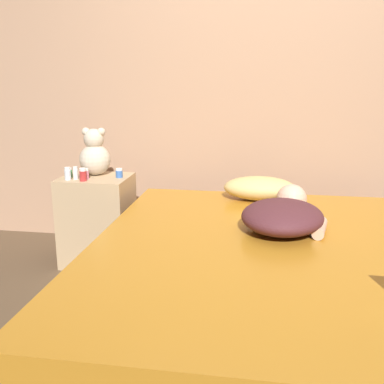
{
  "coord_description": "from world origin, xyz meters",
  "views": [
    {
      "loc": [
        -0.03,
        -2.03,
        1.26
      ],
      "look_at": [
        -0.4,
        0.25,
        0.67
      ],
      "focal_mm": 42.0,
      "sensor_mm": 36.0,
      "label": 1
    }
  ],
  "objects_px": {
    "teddy_bear": "(95,155)",
    "bottle_red": "(83,175)",
    "person_lying": "(285,214)",
    "bottle_green": "(69,173)",
    "bottle_clear": "(68,174)",
    "bottle_blue": "(119,173)",
    "bottle_white": "(76,173)",
    "bottle_pink": "(86,174)",
    "pillow": "(260,188)"
  },
  "relations": [
    {
      "from": "teddy_bear",
      "to": "bottle_red",
      "type": "bearing_deg",
      "value": -93.3
    },
    {
      "from": "person_lying",
      "to": "bottle_green",
      "type": "relative_size",
      "value": 11.11
    },
    {
      "from": "teddy_bear",
      "to": "bottle_clear",
      "type": "height_order",
      "value": "teddy_bear"
    },
    {
      "from": "teddy_bear",
      "to": "bottle_blue",
      "type": "distance_m",
      "value": 0.22
    },
    {
      "from": "bottle_white",
      "to": "bottle_clear",
      "type": "relative_size",
      "value": 1.02
    },
    {
      "from": "person_lying",
      "to": "bottle_red",
      "type": "distance_m",
      "value": 1.32
    },
    {
      "from": "person_lying",
      "to": "bottle_green",
      "type": "distance_m",
      "value": 1.48
    },
    {
      "from": "person_lying",
      "to": "teddy_bear",
      "type": "height_order",
      "value": "teddy_bear"
    },
    {
      "from": "person_lying",
      "to": "bottle_clear",
      "type": "bearing_deg",
      "value": 175.53
    },
    {
      "from": "bottle_red",
      "to": "bottle_clear",
      "type": "distance_m",
      "value": 0.11
    },
    {
      "from": "bottle_clear",
      "to": "person_lying",
      "type": "bearing_deg",
      "value": -15.78
    },
    {
      "from": "person_lying",
      "to": "bottle_white",
      "type": "relative_size",
      "value": 8.04
    },
    {
      "from": "bottle_red",
      "to": "bottle_green",
      "type": "bearing_deg",
      "value": 144.1
    },
    {
      "from": "bottle_blue",
      "to": "bottle_red",
      "type": "bearing_deg",
      "value": -144.72
    },
    {
      "from": "bottle_green",
      "to": "bottle_clear",
      "type": "xyz_separation_m",
      "value": [
        0.03,
        -0.09,
        0.01
      ]
    },
    {
      "from": "bottle_pink",
      "to": "bottle_white",
      "type": "xyz_separation_m",
      "value": [
        -0.06,
        -0.02,
        0.01
      ]
    },
    {
      "from": "bottle_white",
      "to": "bottle_blue",
      "type": "bearing_deg",
      "value": 20.87
    },
    {
      "from": "bottle_red",
      "to": "bottle_white",
      "type": "relative_size",
      "value": 1.0
    },
    {
      "from": "bottle_pink",
      "to": "person_lying",
      "type": "bearing_deg",
      "value": -18.72
    },
    {
      "from": "pillow",
      "to": "bottle_white",
      "type": "distance_m",
      "value": 1.2
    },
    {
      "from": "pillow",
      "to": "bottle_blue",
      "type": "distance_m",
      "value": 0.93
    },
    {
      "from": "teddy_bear",
      "to": "bottle_pink",
      "type": "xyz_separation_m",
      "value": [
        -0.02,
        -0.14,
        -0.11
      ]
    },
    {
      "from": "pillow",
      "to": "bottle_white",
      "type": "bearing_deg",
      "value": -173.12
    },
    {
      "from": "pillow",
      "to": "teddy_bear",
      "type": "bearing_deg",
      "value": 179.42
    },
    {
      "from": "pillow",
      "to": "bottle_pink",
      "type": "height_order",
      "value": "bottle_pink"
    },
    {
      "from": "teddy_bear",
      "to": "bottle_pink",
      "type": "height_order",
      "value": "teddy_bear"
    },
    {
      "from": "person_lying",
      "to": "bottle_clear",
      "type": "xyz_separation_m",
      "value": [
        -1.37,
        0.39,
        0.09
      ]
    },
    {
      "from": "bottle_red",
      "to": "bottle_white",
      "type": "distance_m",
      "value": 0.08
    },
    {
      "from": "pillow",
      "to": "teddy_bear",
      "type": "distance_m",
      "value": 1.13
    },
    {
      "from": "person_lying",
      "to": "bottle_red",
      "type": "height_order",
      "value": "bottle_red"
    },
    {
      "from": "person_lying",
      "to": "bottle_white",
      "type": "height_order",
      "value": "bottle_white"
    },
    {
      "from": "teddy_bear",
      "to": "bottle_white",
      "type": "xyz_separation_m",
      "value": [
        -0.08,
        -0.15,
        -0.1
      ]
    },
    {
      "from": "teddy_bear",
      "to": "bottle_white",
      "type": "relative_size",
      "value": 3.81
    },
    {
      "from": "teddy_bear",
      "to": "bottle_green",
      "type": "bearing_deg",
      "value": -148.33
    },
    {
      "from": "pillow",
      "to": "bottle_red",
      "type": "distance_m",
      "value": 1.14
    },
    {
      "from": "pillow",
      "to": "bottle_pink",
      "type": "xyz_separation_m",
      "value": [
        -1.13,
        -0.13,
        0.08
      ]
    },
    {
      "from": "bottle_red",
      "to": "bottle_clear",
      "type": "relative_size",
      "value": 1.02
    },
    {
      "from": "pillow",
      "to": "bottle_red",
      "type": "bearing_deg",
      "value": -170.79
    },
    {
      "from": "pillow",
      "to": "bottle_clear",
      "type": "relative_size",
      "value": 5.62
    },
    {
      "from": "person_lying",
      "to": "bottle_clear",
      "type": "height_order",
      "value": "bottle_clear"
    },
    {
      "from": "bottle_green",
      "to": "bottle_white",
      "type": "relative_size",
      "value": 0.72
    },
    {
      "from": "bottle_red",
      "to": "bottle_clear",
      "type": "xyz_separation_m",
      "value": [
        -0.11,
        0.02,
        -0.0
      ]
    },
    {
      "from": "pillow",
      "to": "bottle_red",
      "type": "xyz_separation_m",
      "value": [
        -1.13,
        -0.18,
        0.09
      ]
    },
    {
      "from": "teddy_bear",
      "to": "bottle_pink",
      "type": "relative_size",
      "value": 4.52
    },
    {
      "from": "bottle_green",
      "to": "bottle_blue",
      "type": "xyz_separation_m",
      "value": [
        0.34,
        0.04,
        -0.0
      ]
    },
    {
      "from": "pillow",
      "to": "bottle_green",
      "type": "relative_size",
      "value": 7.63
    },
    {
      "from": "pillow",
      "to": "person_lying",
      "type": "relative_size",
      "value": 0.69
    },
    {
      "from": "teddy_bear",
      "to": "bottle_red",
      "type": "height_order",
      "value": "teddy_bear"
    },
    {
      "from": "pillow",
      "to": "bottle_clear",
      "type": "distance_m",
      "value": 1.25
    },
    {
      "from": "bottle_white",
      "to": "bottle_blue",
      "type": "distance_m",
      "value": 0.28
    }
  ]
}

